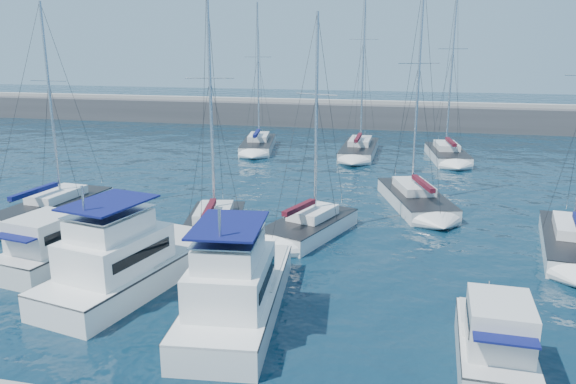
% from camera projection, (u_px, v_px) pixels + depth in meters
% --- Properties ---
extents(ground, '(220.00, 220.00, 0.00)m').
position_uv_depth(ground, '(285.00, 287.00, 25.53)').
color(ground, black).
rests_on(ground, ground).
extents(breakwater, '(160.00, 6.00, 4.45)m').
position_uv_depth(breakwater, '(374.00, 119.00, 74.25)').
color(breakwater, '#424244').
rests_on(breakwater, ground).
extents(motor_yacht_port_outer, '(3.85, 6.52, 3.20)m').
position_uv_depth(motor_yacht_port_outer, '(54.00, 250.00, 27.49)').
color(motor_yacht_port_outer, silver).
rests_on(motor_yacht_port_outer, ground).
extents(motor_yacht_port_inner, '(5.46, 10.40, 4.69)m').
position_uv_depth(motor_yacht_port_inner, '(129.00, 264.00, 25.24)').
color(motor_yacht_port_inner, white).
rests_on(motor_yacht_port_inner, ground).
extents(motor_yacht_stbd_inner, '(4.33, 10.02, 4.69)m').
position_uv_depth(motor_yacht_stbd_inner, '(236.00, 292.00, 22.39)').
color(motor_yacht_stbd_inner, white).
rests_on(motor_yacht_stbd_inner, ground).
extents(motor_yacht_stbd_outer, '(2.53, 5.62, 3.20)m').
position_uv_depth(motor_yacht_stbd_outer, '(495.00, 346.00, 18.73)').
color(motor_yacht_stbd_outer, silver).
rests_on(motor_yacht_stbd_outer, ground).
extents(sailboat_mid_a, '(3.89, 8.87, 13.55)m').
position_uv_depth(sailboat_mid_a, '(53.00, 208.00, 36.08)').
color(sailboat_mid_a, white).
rests_on(sailboat_mid_a, ground).
extents(sailboat_mid_b, '(4.62, 8.19, 14.20)m').
position_uv_depth(sailboat_mid_b, '(213.00, 227.00, 32.30)').
color(sailboat_mid_b, silver).
rests_on(sailboat_mid_b, ground).
extents(sailboat_mid_c, '(5.05, 7.40, 12.74)m').
position_uv_depth(sailboat_mid_c, '(309.00, 226.00, 32.34)').
color(sailboat_mid_c, white).
rests_on(sailboat_mid_c, ground).
extents(sailboat_mid_d, '(5.63, 9.38, 15.17)m').
position_uv_depth(sailboat_mid_d, '(415.00, 199.00, 38.13)').
color(sailboat_mid_d, silver).
rests_on(sailboat_mid_d, ground).
extents(sailboat_mid_e, '(4.32, 9.03, 14.67)m').
position_uv_depth(sailboat_mid_e, '(573.00, 243.00, 29.73)').
color(sailboat_mid_e, white).
rests_on(sailboat_mid_e, ground).
extents(sailboat_back_a, '(4.59, 9.48, 15.05)m').
position_uv_depth(sailboat_back_a, '(258.00, 145.00, 58.42)').
color(sailboat_back_a, white).
rests_on(sailboat_back_a, ground).
extents(sailboat_back_b, '(3.17, 9.83, 17.91)m').
position_uv_depth(sailboat_back_b, '(359.00, 149.00, 55.82)').
color(sailboat_back_b, silver).
rests_on(sailboat_back_b, ground).
extents(sailboat_back_c, '(4.18, 8.79, 16.47)m').
position_uv_depth(sailboat_back_c, '(447.00, 154.00, 53.35)').
color(sailboat_back_c, white).
rests_on(sailboat_back_c, ground).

